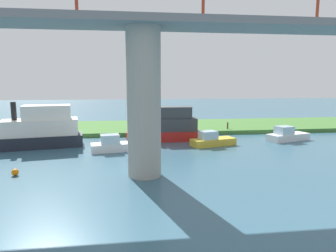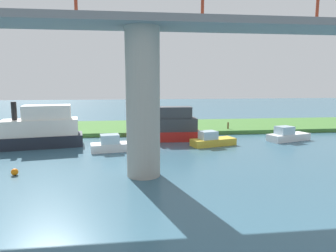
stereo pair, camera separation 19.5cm
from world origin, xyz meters
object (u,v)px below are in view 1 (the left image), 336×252
(riverboat_paddlewheel, at_px, (166,127))
(houseboat_blue, at_px, (212,140))
(mooring_post, at_px, (228,125))
(motorboat_white, at_px, (39,130))
(motorboat_red, at_px, (115,145))
(bridge_pylon, at_px, (144,104))
(skiff_small, at_px, (287,135))
(marker_buoy, at_px, (15,172))
(person_on_bank, at_px, (164,123))

(riverboat_paddlewheel, xyz_separation_m, houseboat_blue, (-4.51, 3.58, -1.01))
(mooring_post, relative_size, riverboat_paddlewheel, 0.10)
(motorboat_white, relative_size, motorboat_red, 1.87)
(bridge_pylon, bearing_deg, motorboat_red, -73.02)
(mooring_post, distance_m, riverboat_paddlewheel, 9.82)
(riverboat_paddlewheel, bearing_deg, skiff_small, 171.79)
(riverboat_paddlewheel, distance_m, houseboat_blue, 5.85)
(mooring_post, height_order, marker_buoy, mooring_post)
(bridge_pylon, xyz_separation_m, person_on_bank, (-3.50, -18.94, -3.99))
(person_on_bank, distance_m, marker_buoy, 21.95)
(person_on_bank, bearing_deg, riverboat_paddlewheel, 86.01)
(riverboat_paddlewheel, distance_m, skiff_small, 14.02)
(riverboat_paddlewheel, bearing_deg, motorboat_red, 40.63)
(motorboat_white, bearing_deg, marker_buoy, 96.47)
(skiff_small, bearing_deg, motorboat_white, -0.11)
(motorboat_white, relative_size, marker_buoy, 19.33)
(mooring_post, bearing_deg, skiff_small, 128.76)
(riverboat_paddlewheel, xyz_separation_m, motorboat_white, (13.48, 1.95, 0.18))
(person_on_bank, relative_size, motorboat_white, 0.14)
(person_on_bank, relative_size, riverboat_paddlewheel, 0.17)
(motorboat_white, bearing_deg, riverboat_paddlewheel, -171.78)
(motorboat_red, bearing_deg, marker_buoy, 45.88)
(bridge_pylon, relative_size, motorboat_white, 1.07)
(motorboat_white, bearing_deg, motorboat_red, 160.32)
(person_on_bank, xyz_separation_m, motorboat_red, (5.99, 10.81, -0.61))
(mooring_post, xyz_separation_m, skiff_small, (-5.00, 6.23, -0.33))
(person_on_bank, height_order, skiff_small, person_on_bank)
(person_on_bank, bearing_deg, marker_buoy, 54.35)
(bridge_pylon, height_order, mooring_post, bridge_pylon)
(houseboat_blue, distance_m, marker_buoy, 18.76)
(riverboat_paddlewheel, relative_size, motorboat_white, 0.87)
(marker_buoy, bearing_deg, motorboat_red, -134.12)
(bridge_pylon, height_order, skiff_small, bridge_pylon)
(riverboat_paddlewheel, distance_m, motorboat_red, 7.40)
(riverboat_paddlewheel, bearing_deg, houseboat_blue, 141.55)
(person_on_bank, height_order, houseboat_blue, person_on_bank)
(houseboat_blue, bearing_deg, person_on_bank, -66.97)
(bridge_pylon, distance_m, motorboat_white, 15.49)
(person_on_bank, xyz_separation_m, marker_buoy, (12.78, 17.82, -0.95))
(riverboat_paddlewheel, distance_m, motorboat_white, 13.62)
(skiff_small, distance_m, motorboat_red, 19.61)
(bridge_pylon, bearing_deg, mooring_post, -124.81)
(bridge_pylon, relative_size, skiff_small, 1.93)
(bridge_pylon, height_order, motorboat_white, bridge_pylon)
(person_on_bank, height_order, riverboat_paddlewheel, riverboat_paddlewheel)
(mooring_post, height_order, riverboat_paddlewheel, riverboat_paddlewheel)
(mooring_post, distance_m, houseboat_blue, 8.94)
(person_on_bank, distance_m, riverboat_paddlewheel, 6.06)
(riverboat_paddlewheel, relative_size, marker_buoy, 16.83)
(mooring_post, bearing_deg, houseboat_blue, 61.03)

